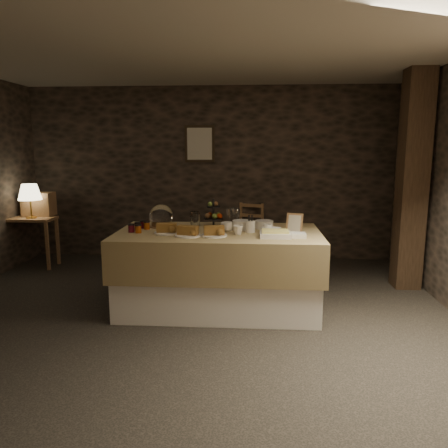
# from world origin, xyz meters

# --- Properties ---
(ground_plane) EXTENTS (5.50, 5.00, 0.01)m
(ground_plane) POSITION_xyz_m (0.00, 0.00, 0.00)
(ground_plane) COLOR black
(ground_plane) RESTS_ON ground
(room_shell) EXTENTS (5.52, 5.02, 2.60)m
(room_shell) POSITION_xyz_m (0.00, 0.00, 1.56)
(room_shell) COLOR black
(room_shell) RESTS_ON ground
(buffet_table) EXTENTS (2.12, 1.13, 0.84)m
(buffet_table) POSITION_xyz_m (0.30, 0.31, 0.48)
(buffet_table) COLOR white
(buffet_table) RESTS_ON ground_plane
(console_table) EXTENTS (0.67, 0.38, 0.72)m
(console_table) POSITION_xyz_m (-2.50, 1.76, 0.59)
(console_table) COLOR brown
(console_table) RESTS_ON ground_plane
(table_lamp) EXTENTS (0.32, 0.32, 0.48)m
(table_lamp) POSITION_xyz_m (-2.45, 1.71, 1.08)
(table_lamp) COLOR gold
(table_lamp) RESTS_ON console_table
(wine_rack) EXTENTS (0.42, 0.26, 0.34)m
(wine_rack) POSITION_xyz_m (-2.45, 1.94, 0.89)
(wine_rack) COLOR brown
(wine_rack) RESTS_ON console_table
(chair) EXTENTS (0.51, 0.49, 0.67)m
(chair) POSITION_xyz_m (0.59, 2.34, 0.38)
(chair) COLOR brown
(chair) RESTS_ON ground_plane
(timber_column) EXTENTS (0.30, 0.30, 2.60)m
(timber_column) POSITION_xyz_m (2.55, 1.19, 1.30)
(timber_column) COLOR black
(timber_column) RESTS_ON ground_plane
(framed_picture) EXTENTS (0.45, 0.04, 0.55)m
(framed_picture) POSITION_xyz_m (-0.15, 2.47, 1.75)
(framed_picture) COLOR #2E2315
(framed_picture) RESTS_ON room_shell
(plate_stack_a) EXTENTS (0.19, 0.19, 0.10)m
(plate_stack_a) POSITION_xyz_m (0.54, 0.43, 0.89)
(plate_stack_a) COLOR white
(plate_stack_a) RESTS_ON buffet_table
(plate_stack_b) EXTENTS (0.20, 0.20, 0.08)m
(plate_stack_b) POSITION_xyz_m (0.78, 0.52, 0.88)
(plate_stack_b) COLOR white
(plate_stack_b) RESTS_ON buffet_table
(cutlery_holder) EXTENTS (0.10, 0.10, 0.12)m
(cutlery_holder) POSITION_xyz_m (0.63, 0.29, 0.90)
(cutlery_holder) COLOR white
(cutlery_holder) RESTS_ON buffet_table
(cup_a) EXTENTS (0.13, 0.13, 0.10)m
(cup_a) POSITION_xyz_m (0.39, 0.32, 0.89)
(cup_a) COLOR white
(cup_a) RESTS_ON buffet_table
(cup_b) EXTENTS (0.11, 0.11, 0.09)m
(cup_b) POSITION_xyz_m (0.51, 0.16, 0.89)
(cup_b) COLOR white
(cup_b) RESTS_ON buffet_table
(mug_c) EXTENTS (0.09, 0.09, 0.09)m
(mug_c) POSITION_xyz_m (0.40, 0.35, 0.89)
(mug_c) COLOR white
(mug_c) RESTS_ON buffet_table
(mug_d) EXTENTS (0.08, 0.08, 0.09)m
(mug_d) POSITION_xyz_m (0.81, 0.24, 0.88)
(mug_d) COLOR white
(mug_d) RESTS_ON buffet_table
(bowl) EXTENTS (0.25, 0.25, 0.05)m
(bowl) POSITION_xyz_m (0.85, 0.26, 0.86)
(bowl) COLOR white
(bowl) RESTS_ON buffet_table
(cake_dome) EXTENTS (0.26, 0.26, 0.26)m
(cake_dome) POSITION_xyz_m (-0.35, 0.54, 0.94)
(cake_dome) COLOR brown
(cake_dome) RESTS_ON buffet_table
(fruit_stand) EXTENTS (0.21, 0.21, 0.30)m
(fruit_stand) POSITION_xyz_m (0.22, 0.64, 0.96)
(fruit_stand) COLOR black
(fruit_stand) RESTS_ON buffet_table
(bread_platter_left) EXTENTS (0.26, 0.26, 0.11)m
(bread_platter_left) POSITION_xyz_m (-0.22, 0.17, 0.88)
(bread_platter_left) COLOR white
(bread_platter_left) RESTS_ON buffet_table
(bread_platter_center) EXTENTS (0.26, 0.26, 0.11)m
(bread_platter_center) POSITION_xyz_m (0.02, 0.05, 0.88)
(bread_platter_center) COLOR white
(bread_platter_center) RESTS_ON buffet_table
(bread_platter_right) EXTENTS (0.26, 0.26, 0.11)m
(bread_platter_right) POSITION_xyz_m (0.28, 0.07, 0.88)
(bread_platter_right) COLOR white
(bread_platter_right) RESTS_ON buffet_table
(jam_jars) EXTENTS (0.18, 0.32, 0.07)m
(jam_jars) POSITION_xyz_m (-0.53, 0.30, 0.88)
(jam_jars) COLOR #560F1D
(jam_jars) RESTS_ON buffet_table
(tart_dish) EXTENTS (0.30, 0.22, 0.07)m
(tart_dish) POSITION_xyz_m (0.88, 0.06, 0.87)
(tart_dish) COLOR white
(tart_dish) RESTS_ON buffet_table
(square_dish) EXTENTS (0.14, 0.14, 0.04)m
(square_dish) POSITION_xyz_m (1.10, 0.06, 0.86)
(square_dish) COLOR white
(square_dish) RESTS_ON buffet_table
(menu_frame) EXTENTS (0.18, 0.13, 0.22)m
(menu_frame) POSITION_xyz_m (1.09, 0.32, 0.93)
(menu_frame) COLOR brown
(menu_frame) RESTS_ON buffet_table
(storage_jar_a) EXTENTS (0.10, 0.10, 0.16)m
(storage_jar_a) POSITION_xyz_m (0.01, 0.63, 0.92)
(storage_jar_a) COLOR white
(storage_jar_a) RESTS_ON buffet_table
(storage_jar_b) EXTENTS (0.09, 0.09, 0.14)m
(storage_jar_b) POSITION_xyz_m (0.03, 0.63, 0.91)
(storage_jar_b) COLOR white
(storage_jar_b) RESTS_ON buffet_table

